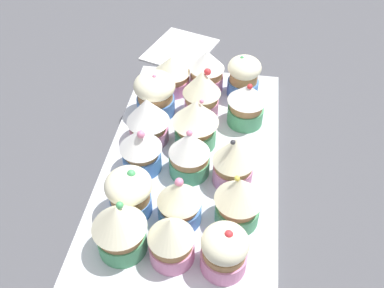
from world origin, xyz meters
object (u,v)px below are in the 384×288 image
at_px(baking_tray, 192,162).
at_px(cupcake_4, 244,76).
at_px(cupcake_0, 224,250).
at_px(cupcake_16, 172,73).
at_px(cupcake_2, 234,160).
at_px(cupcake_12, 129,192).
at_px(napkin, 180,49).
at_px(cupcake_10, 206,70).
at_px(cupcake_9, 203,92).
at_px(cupcake_13, 141,149).
at_px(cupcake_7, 188,153).
at_px(cupcake_1, 239,200).
at_px(cupcake_14, 148,119).
at_px(cupcake_8, 198,122).
at_px(cupcake_11, 119,228).
at_px(cupcake_6, 183,202).
at_px(cupcake_5, 174,239).
at_px(cupcake_15, 155,93).
at_px(cupcake_3, 246,104).

relative_size(baking_tray, cupcake_4, 6.10).
xyz_separation_m(cupcake_0, cupcake_16, (0.32, 0.12, 0.00)).
distance_m(cupcake_2, cupcake_12, 0.14).
bearing_deg(cupcake_2, napkin, 20.95).
distance_m(cupcake_0, cupcake_10, 0.34).
bearing_deg(cupcake_2, cupcake_10, 16.99).
xyz_separation_m(cupcake_9, cupcake_13, (-0.13, 0.07, -0.01)).
bearing_deg(cupcake_7, cupcake_1, -134.74).
xyz_separation_m(cupcake_2, cupcake_14, (0.07, 0.13, -0.00)).
relative_size(cupcake_12, cupcake_14, 0.95).
height_order(cupcake_8, napkin, cupcake_8).
height_order(cupcake_16, napkin, cupcake_16).
bearing_deg(cupcake_7, cupcake_11, 156.23).
bearing_deg(cupcake_8, cupcake_7, 174.78).
bearing_deg(cupcake_1, cupcake_7, 45.26).
bearing_deg(cupcake_6, cupcake_16, 13.30).
distance_m(cupcake_10, cupcake_14, 0.15).
xyz_separation_m(cupcake_4, napkin, (0.14, 0.13, -0.05)).
distance_m(cupcake_1, cupcake_12, 0.13).
bearing_deg(cupcake_8, cupcake_5, 179.83).
distance_m(cupcake_10, cupcake_11, 0.33).
relative_size(cupcake_1, cupcake_15, 1.06).
distance_m(cupcake_13, napkin, 0.33).
bearing_deg(cupcake_0, cupcake_8, 16.09).
relative_size(cupcake_10, cupcake_14, 1.00).
distance_m(cupcake_6, napkin, 0.42).
relative_size(cupcake_6, cupcake_12, 1.03).
distance_m(cupcake_4, cupcake_13, 0.23).
relative_size(cupcake_11, cupcake_14, 1.08).
bearing_deg(cupcake_13, cupcake_15, 2.92).
distance_m(cupcake_1, cupcake_6, 0.07).
xyz_separation_m(cupcake_0, cupcake_5, (0.00, 0.06, 0.00)).
distance_m(cupcake_2, cupcake_16, 0.23).
distance_m(cupcake_1, cupcake_7, 0.10).
xyz_separation_m(baking_tray, cupcake_1, (-0.10, -0.07, 0.05)).
relative_size(cupcake_5, cupcake_13, 0.97).
bearing_deg(cupcake_5, cupcake_4, -10.33).
height_order(cupcake_0, cupcake_7, cupcake_7).
height_order(baking_tray, cupcake_9, cupcake_9).
bearing_deg(cupcake_3, baking_tray, 142.62).
bearing_deg(cupcake_1, cupcake_0, 171.09).
xyz_separation_m(cupcake_1, cupcake_4, (0.26, 0.01, -0.00)).
distance_m(cupcake_7, cupcake_13, 0.07).
height_order(baking_tray, cupcake_6, cupcake_6).
height_order(cupcake_3, cupcake_4, cupcake_3).
xyz_separation_m(cupcake_14, cupcake_16, (0.13, -0.01, -0.01)).
distance_m(baking_tray, cupcake_11, 0.18).
xyz_separation_m(baking_tray, cupcake_16, (0.16, 0.06, 0.04)).
distance_m(cupcake_9, cupcake_13, 0.15).
bearing_deg(cupcake_6, cupcake_2, -37.53).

